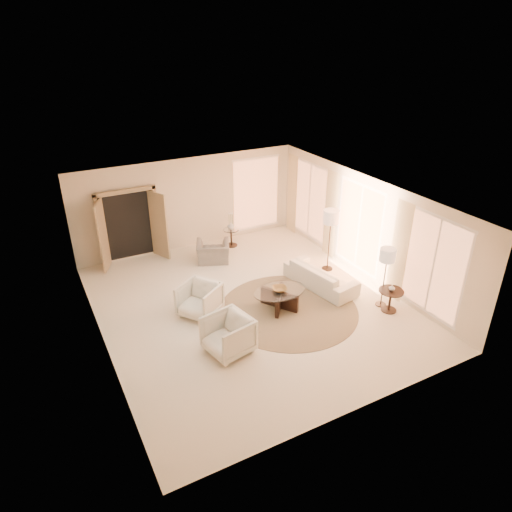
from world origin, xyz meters
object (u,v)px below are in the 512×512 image
side_table (231,236)px  end_vase (392,288)px  armchair_right (228,333)px  accent_chair (213,249)px  armchair_left (199,298)px  coffee_table (279,297)px  side_vase (231,226)px  sofa (321,276)px  bowl (280,289)px  end_table (391,297)px  floor_lamp_far (387,258)px  floor_lamp_near (331,220)px

side_table → end_vase: end_vase is taller
armchair_right → accent_chair: 4.25m
armchair_left → coffee_table: size_ratio=0.64×
armchair_left → side_vase: armchair_left is taller
sofa → bowl: 1.57m
side_table → bowl: bearing=-97.4°
side_table → bowl: size_ratio=1.58×
coffee_table → end_table: end_table is taller
accent_chair → end_table: 5.22m
floor_lamp_far → bowl: (-2.30, 1.08, -0.79)m
floor_lamp_near → floor_lamp_far: (0.06, -2.17, -0.20)m
armchair_left → armchair_right: size_ratio=0.97×
floor_lamp_far → armchair_right: bearing=178.2°
armchair_left → side_table: (2.32, 3.15, -0.10)m
floor_lamp_near → bowl: (-2.24, -1.09, -0.99)m
end_table → side_vase: 5.48m
bowl → end_vase: size_ratio=2.31×
sofa → side_vase: side_vase is taller
accent_chair → floor_lamp_near: bearing=166.5°
sofa → armchair_right: bearing=101.8°
floor_lamp_far → end_vase: size_ratio=10.09×
sofa → floor_lamp_far: size_ratio=1.34×
coffee_table → side_table: size_ratio=2.46×
coffee_table → side_table: (0.49, 3.80, 0.03)m
armchair_right → coffee_table: size_ratio=0.66×
end_table → floor_lamp_near: 2.71m
accent_chair → floor_lamp_near: floor_lamp_near is taller
floor_lamp_near → side_vase: size_ratio=7.41×
floor_lamp_far → end_vase: 0.74m
accent_chair → end_table: size_ratio=1.56×
sofa → floor_lamp_far: 1.96m
accent_chair → side_vase: (0.93, 0.73, 0.27)m
coffee_table → floor_lamp_far: (2.30, -1.08, 1.01)m
floor_lamp_near → floor_lamp_far: 2.18m
sofa → end_table: (0.80, -1.76, 0.08)m
end_table → floor_lamp_far: floor_lamp_far is taller
end_table → coffee_table: bearing=149.3°
side_table → side_vase: (0.00, 0.00, 0.34)m
sofa → armchair_right: (-3.32, -1.34, 0.15)m
armchair_left → sofa: bearing=50.9°
armchair_right → side_vase: size_ratio=3.79×
side_vase → floor_lamp_near: bearing=-57.2°
armchair_left → armchair_right: armchair_right is taller
armchair_right → end_vase: bearing=72.3°
bowl → accent_chair: bearing=98.1°
side_table → end_vase: size_ratio=3.65×
bowl → side_vase: 3.84m
accent_chair → sofa: bearing=148.9°
armchair_left → bowl: (1.82, -0.66, 0.09)m
armchair_left → floor_lamp_far: floor_lamp_far is taller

